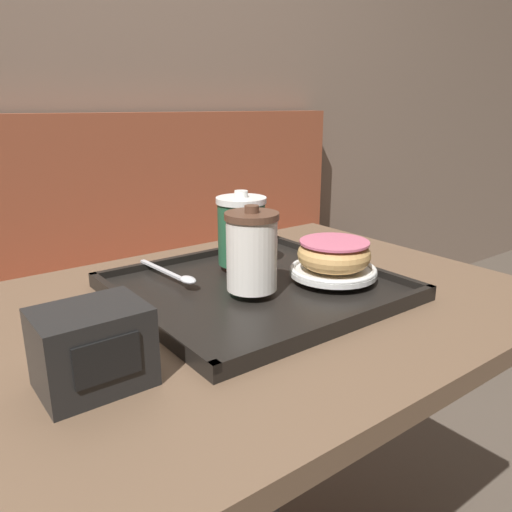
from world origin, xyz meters
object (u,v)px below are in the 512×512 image
coffee_cup_rear (241,230)px  coffee_cup_front (252,251)px  spoon (179,276)px  donut_chocolate_glazed (334,254)px  napkin_dispenser (92,348)px

coffee_cup_rear → coffee_cup_front: bearing=-118.6°
coffee_cup_rear → spoon: size_ratio=0.78×
donut_chocolate_glazed → spoon: donut_chocolate_glazed is taller
coffee_cup_front → spoon: bearing=122.4°
coffee_cup_front → coffee_cup_rear: same height
coffee_cup_front → coffee_cup_rear: size_ratio=1.00×
coffee_cup_rear → spoon: 0.14m
coffee_cup_rear → napkin_dispenser: (-0.34, -0.20, -0.04)m
spoon → donut_chocolate_glazed: bearing=53.7°
donut_chocolate_glazed → napkin_dispenser: napkin_dispenser is taller
coffee_cup_front → napkin_dispenser: size_ratio=1.13×
coffee_cup_front → donut_chocolate_glazed: bearing=-11.2°
napkin_dispenser → spoon: bearing=42.8°
donut_chocolate_glazed → coffee_cup_front: bearing=168.8°
coffee_cup_front → spoon: size_ratio=0.78×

